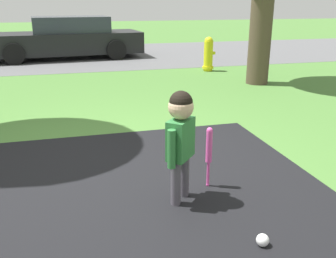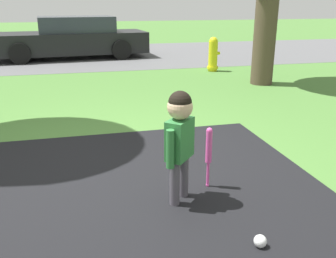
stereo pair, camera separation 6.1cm
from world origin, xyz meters
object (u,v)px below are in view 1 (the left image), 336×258
at_px(sports_ball, 263,240).
at_px(fire_hydrant, 208,54).
at_px(child, 181,132).
at_px(parked_car, 66,39).
at_px(baseball_bat, 209,149).

relative_size(sports_ball, fire_hydrant, 0.11).
xyz_separation_m(child, parked_car, (-0.86, 9.02, -0.05)).
height_order(sports_ball, fire_hydrant, fire_hydrant).
bearing_deg(child, parked_car, 47.53).
distance_m(child, baseball_bat, 0.44).
bearing_deg(baseball_bat, parked_car, 97.59).
xyz_separation_m(baseball_bat, sports_ball, (0.05, -0.94, -0.33)).
height_order(baseball_bat, sports_ball, baseball_bat).
bearing_deg(fire_hydrant, sports_ball, -107.49).
height_order(baseball_bat, parked_car, parked_car).
relative_size(child, sports_ball, 10.51).
height_order(child, parked_car, parked_car).
bearing_deg(parked_car, child, 90.74).
bearing_deg(parked_car, baseball_bat, 92.90).
xyz_separation_m(child, baseball_bat, (0.32, 0.18, -0.25)).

